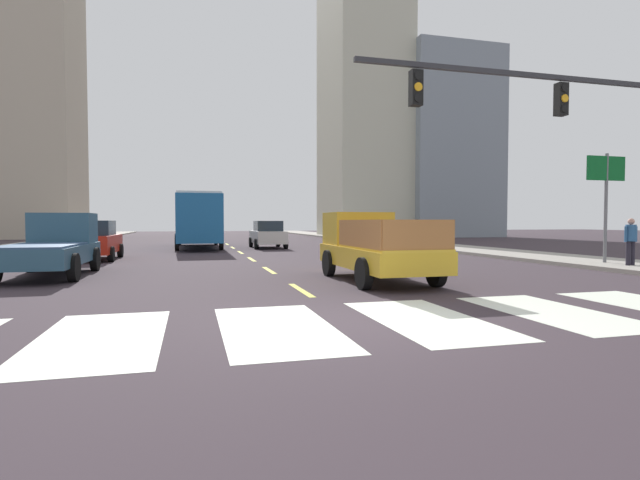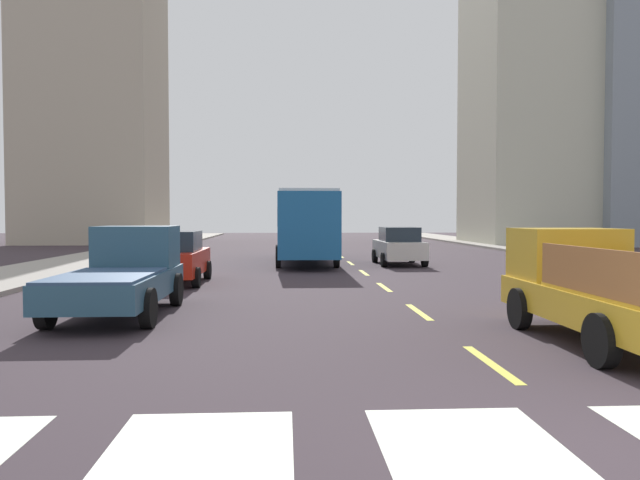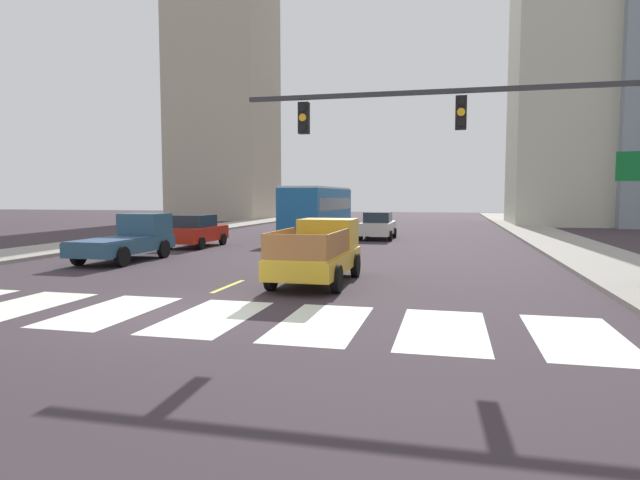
{
  "view_description": "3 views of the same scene",
  "coord_description": "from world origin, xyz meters",
  "px_view_note": "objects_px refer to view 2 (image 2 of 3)",
  "views": [
    {
      "loc": [
        -2.59,
        -7.5,
        1.67
      ],
      "look_at": [
        2.74,
        12.45,
        0.89
      ],
      "focal_mm": 27.21,
      "sensor_mm": 36.0,
      "label": 1
    },
    {
      "loc": [
        -3.05,
        -4.96,
        2.19
      ],
      "look_at": [
        -1.92,
        15.32,
        1.42
      ],
      "focal_mm": 34.67,
      "sensor_mm": 36.0,
      "label": 2
    },
    {
      "loc": [
        6.53,
        -11.26,
        2.76
      ],
      "look_at": [
        2.3,
        6.41,
        1.27
      ],
      "focal_mm": 30.5,
      "sensor_mm": 36.0,
      "label": 3
    }
  ],
  "objects_px": {
    "pickup_dark": "(125,272)",
    "sedan_far": "(399,246)",
    "sedan_near_right": "(174,257)",
    "city_bus": "(305,222)",
    "pickup_stakebed": "(598,287)"
  },
  "relations": [
    {
      "from": "pickup_dark",
      "to": "sedan_far",
      "type": "distance_m",
      "value": 16.32
    },
    {
      "from": "sedan_far",
      "to": "sedan_near_right",
      "type": "distance_m",
      "value": 11.59
    },
    {
      "from": "city_bus",
      "to": "sedan_near_right",
      "type": "distance_m",
      "value": 10.09
    },
    {
      "from": "pickup_stakebed",
      "to": "sedan_far",
      "type": "xyz_separation_m",
      "value": [
        -0.35,
        17.36,
        -0.08
      ]
    },
    {
      "from": "pickup_dark",
      "to": "city_bus",
      "type": "xyz_separation_m",
      "value": [
        4.6,
        15.13,
        1.03
      ]
    },
    {
      "from": "pickup_stakebed",
      "to": "pickup_dark",
      "type": "height_order",
      "value": "same"
    },
    {
      "from": "city_bus",
      "to": "sedan_far",
      "type": "distance_m",
      "value": 4.61
    },
    {
      "from": "pickup_stakebed",
      "to": "city_bus",
      "type": "relative_size",
      "value": 0.48
    },
    {
      "from": "pickup_dark",
      "to": "sedan_near_right",
      "type": "relative_size",
      "value": 1.18
    },
    {
      "from": "sedan_far",
      "to": "pickup_stakebed",
      "type": "bearing_deg",
      "value": -87.47
    },
    {
      "from": "pickup_dark",
      "to": "sedan_far",
      "type": "bearing_deg",
      "value": 55.46
    },
    {
      "from": "sedan_far",
      "to": "pickup_dark",
      "type": "bearing_deg",
      "value": -121.47
    },
    {
      "from": "pickup_stakebed",
      "to": "pickup_dark",
      "type": "xyz_separation_m",
      "value": [
        -9.2,
        3.65,
        -0.02
      ]
    },
    {
      "from": "sedan_far",
      "to": "sedan_near_right",
      "type": "xyz_separation_m",
      "value": [
        -8.83,
        -7.5,
        0.0
      ]
    },
    {
      "from": "city_bus",
      "to": "sedan_near_right",
      "type": "xyz_separation_m",
      "value": [
        -4.59,
        -8.92,
        -1.09
      ]
    }
  ]
}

